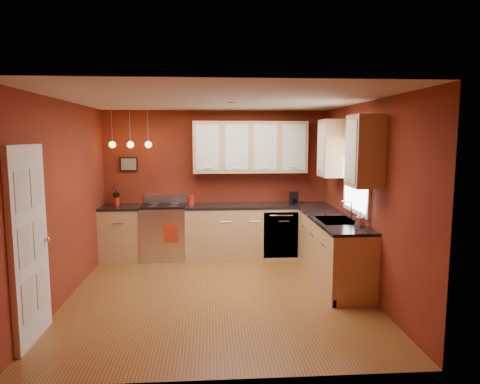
{
  "coord_description": "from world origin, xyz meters",
  "views": [
    {
      "loc": [
        -0.1,
        -5.63,
        2.12
      ],
      "look_at": [
        0.36,
        1.0,
        1.27
      ],
      "focal_mm": 32.0,
      "sensor_mm": 36.0,
      "label": 1
    }
  ],
  "objects": [
    {
      "name": "counter_back_left",
      "position": [
        -1.65,
        1.8,
        0.92
      ],
      "size": [
        0.7,
        0.62,
        0.04
      ],
      "primitive_type": "cube",
      "color": "black",
      "rests_on": "base_cabinets_back_left"
    },
    {
      "name": "window",
      "position": [
        1.97,
        0.3,
        1.69
      ],
      "size": [
        0.06,
        1.02,
        1.22
      ],
      "color": "white",
      "rests_on": "wall_right"
    },
    {
      "name": "red_vase",
      "position": [
        -1.75,
        1.89,
        1.01
      ],
      "size": [
        0.09,
        0.09,
        0.15
      ],
      "primitive_type": "cylinder",
      "color": "#A72512",
      "rests_on": "counter_back_left"
    },
    {
      "name": "wall_back",
      "position": [
        0.0,
        2.1,
        1.3
      ],
      "size": [
        4.0,
        0.02,
        2.6
      ],
      "primitive_type": "cube",
      "color": "maroon",
      "rests_on": "floor"
    },
    {
      "name": "counter_right",
      "position": [
        1.7,
        0.45,
        0.92
      ],
      "size": [
        0.62,
        2.1,
        0.04
      ],
      "primitive_type": "cube",
      "color": "black",
      "rests_on": "base_cabinets_right"
    },
    {
      "name": "wall_front",
      "position": [
        0.0,
        -2.1,
        1.3
      ],
      "size": [
        4.0,
        0.02,
        2.6
      ],
      "primitive_type": "cube",
      "color": "maroon",
      "rests_on": "floor"
    },
    {
      "name": "sink",
      "position": [
        1.7,
        0.3,
        0.92
      ],
      "size": [
        0.5,
        0.7,
        0.33
      ],
      "color": "gray",
      "rests_on": "counter_right"
    },
    {
      "name": "base_cabinets_back_right",
      "position": [
        0.73,
        1.8,
        0.45
      ],
      "size": [
        2.54,
        0.6,
        0.9
      ],
      "primitive_type": "cube",
      "color": "tan",
      "rests_on": "floor"
    },
    {
      "name": "wall_right",
      "position": [
        2.0,
        0.0,
        1.3
      ],
      "size": [
        0.02,
        4.2,
        2.6
      ],
      "primitive_type": "cube",
      "color": "maroon",
      "rests_on": "floor"
    },
    {
      "name": "upper_cabinets_back",
      "position": [
        0.6,
        1.93,
        1.95
      ],
      "size": [
        2.0,
        0.35,
        0.9
      ],
      "primitive_type": "cube",
      "color": "tan",
      "rests_on": "wall_back"
    },
    {
      "name": "floor",
      "position": [
        0.0,
        0.0,
        0.0
      ],
      "size": [
        4.2,
        4.2,
        0.0
      ],
      "primitive_type": "plane",
      "color": "#965C2B",
      "rests_on": "ground"
    },
    {
      "name": "flowers",
      "position": [
        -1.75,
        1.89,
        1.18
      ],
      "size": [
        0.16,
        0.16,
        0.22
      ],
      "primitive_type": "imported",
      "rotation": [
        0.0,
        0.0,
        0.36
      ],
      "color": "#A72512",
      "rests_on": "red_vase"
    },
    {
      "name": "gas_range",
      "position": [
        -0.92,
        1.8,
        0.48
      ],
      "size": [
        0.76,
        0.64,
        1.11
      ],
      "color": "silver",
      "rests_on": "floor"
    },
    {
      "name": "door_left_wall",
      "position": [
        -1.97,
        -1.2,
        1.03
      ],
      "size": [
        0.12,
        0.82,
        2.05
      ],
      "color": "white",
      "rests_on": "floor"
    },
    {
      "name": "dish_towel",
      "position": [
        -0.77,
        1.47,
        0.52
      ],
      "size": [
        0.24,
        0.02,
        0.32
      ],
      "primitive_type": "cube",
      "color": "#A72512",
      "rests_on": "gas_range"
    },
    {
      "name": "coffee_maker",
      "position": [
        1.38,
        1.81,
        1.04
      ],
      "size": [
        0.17,
        0.17,
        0.23
      ],
      "rotation": [
        0.0,
        0.0,
        -0.11
      ],
      "color": "black",
      "rests_on": "counter_back_right"
    },
    {
      "name": "soap_pump",
      "position": [
        1.87,
        -0.2,
        1.04
      ],
      "size": [
        0.13,
        0.13,
        0.21
      ],
      "primitive_type": "imported",
      "rotation": [
        0.0,
        0.0,
        0.42
      ],
      "color": "silver",
      "rests_on": "counter_right"
    },
    {
      "name": "dishwasher_front",
      "position": [
        1.1,
        1.51,
        0.45
      ],
      "size": [
        0.6,
        0.02,
        0.8
      ],
      "primitive_type": "cube",
      "color": "silver",
      "rests_on": "base_cabinets_back_right"
    },
    {
      "name": "base_cabinets_back_left",
      "position": [
        -1.65,
        1.8,
        0.45
      ],
      "size": [
        0.7,
        0.6,
        0.9
      ],
      "primitive_type": "cube",
      "color": "tan",
      "rests_on": "floor"
    },
    {
      "name": "counter_back_right",
      "position": [
        0.73,
        1.8,
        0.92
      ],
      "size": [
        2.54,
        0.62,
        0.04
      ],
      "primitive_type": "cube",
      "color": "black",
      "rests_on": "base_cabinets_back_right"
    },
    {
      "name": "wall_left",
      "position": [
        -2.0,
        0.0,
        1.3
      ],
      "size": [
        0.02,
        4.2,
        2.6
      ],
      "primitive_type": "cube",
      "color": "maroon",
      "rests_on": "floor"
    },
    {
      "name": "ceiling",
      "position": [
        0.0,
        0.0,
        2.6
      ],
      "size": [
        4.0,
        4.2,
        0.02
      ],
      "primitive_type": "cube",
      "color": "beige",
      "rests_on": "wall_back"
    },
    {
      "name": "red_canister",
      "position": [
        -0.45,
        1.83,
        1.03
      ],
      "size": [
        0.11,
        0.11,
        0.17
      ],
      "color": "#A72512",
      "rests_on": "counter_back_right"
    },
    {
      "name": "upper_cabinets_right",
      "position": [
        1.82,
        0.32,
        1.95
      ],
      "size": [
        0.35,
        1.95,
        0.9
      ],
      "primitive_type": "cube",
      "color": "tan",
      "rests_on": "wall_right"
    },
    {
      "name": "pendant_lights",
      "position": [
        -1.45,
        1.75,
        2.01
      ],
      "size": [
        0.71,
        0.11,
        0.66
      ],
      "color": "gray",
      "rests_on": "ceiling"
    },
    {
      "name": "wall_picture",
      "position": [
        -1.55,
        2.08,
        1.65
      ],
      "size": [
        0.32,
        0.03,
        0.26
      ],
      "primitive_type": "cube",
      "color": "black",
      "rests_on": "wall_back"
    },
    {
      "name": "base_cabinets_right",
      "position": [
        1.7,
        0.45,
        0.45
      ],
      "size": [
        0.6,
        2.1,
        0.9
      ],
      "primitive_type": "cube",
      "color": "tan",
      "rests_on": "floor"
    }
  ]
}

